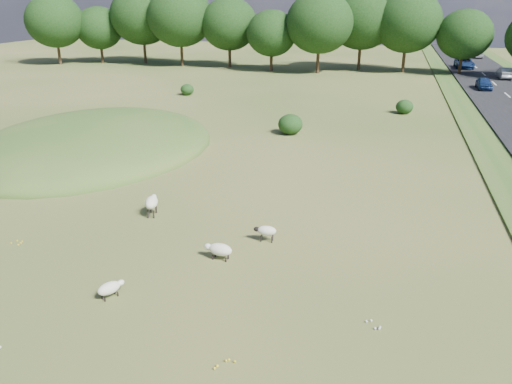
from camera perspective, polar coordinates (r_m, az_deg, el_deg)
ground at (r=39.88m, az=3.13°, el=7.02°), size 160.00×160.00×0.00m
mound at (r=37.14m, az=-18.09°, el=4.91°), size 16.00×20.00×4.00m
treeline at (r=73.90m, az=8.37°, el=18.56°), size 96.28×14.66×11.70m
shrubs at (r=44.36m, az=4.38°, el=9.37°), size 24.09×15.15×1.55m
sheep_0 at (r=21.44m, az=1.16°, el=-4.45°), size 1.01×0.48×0.72m
sheep_2 at (r=24.44m, az=-11.85°, el=-1.16°), size 0.83×1.38×0.96m
sheep_3 at (r=18.44m, az=-16.37°, el=-10.48°), size 0.82×1.04×0.59m
sheep_4 at (r=20.11m, az=-4.20°, el=-6.56°), size 1.21×0.61×0.69m
car_0 at (r=96.41m, az=23.95°, el=14.22°), size 1.74×4.28×1.24m
car_3 at (r=62.73m, az=24.62°, el=11.24°), size 1.51×3.75×1.28m
car_4 at (r=72.32m, az=26.58°, el=12.08°), size 1.47×4.21×1.39m
car_5 at (r=80.89m, az=22.71°, el=13.45°), size 2.43×5.27×1.46m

